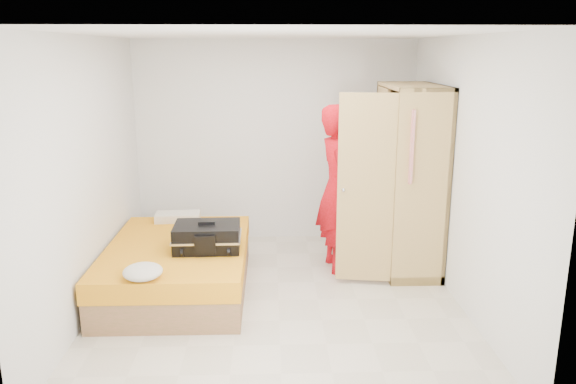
{
  "coord_description": "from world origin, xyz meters",
  "views": [
    {
      "loc": [
        -0.07,
        -5.24,
        2.47
      ],
      "look_at": [
        0.11,
        0.52,
        1.0
      ],
      "focal_mm": 35.0,
      "sensor_mm": 36.0,
      "label": 1
    }
  ],
  "objects_px": {
    "suitcase": "(207,237)",
    "round_cushion": "(143,272)",
    "person": "(337,189)",
    "bed": "(178,267)",
    "wardrobe": "(405,184)"
  },
  "relations": [
    {
      "from": "bed",
      "to": "person",
      "type": "bearing_deg",
      "value": 18.11
    },
    {
      "from": "wardrobe",
      "to": "round_cushion",
      "type": "bearing_deg",
      "value": -151.42
    },
    {
      "from": "suitcase",
      "to": "person",
      "type": "bearing_deg",
      "value": 25.79
    },
    {
      "from": "bed",
      "to": "round_cushion",
      "type": "distance_m",
      "value": 0.96
    },
    {
      "from": "bed",
      "to": "wardrobe",
      "type": "distance_m",
      "value": 2.67
    },
    {
      "from": "bed",
      "to": "wardrobe",
      "type": "xyz_separation_m",
      "value": [
        2.5,
        0.56,
        0.75
      ]
    },
    {
      "from": "person",
      "to": "round_cushion",
      "type": "xyz_separation_m",
      "value": [
        -1.89,
        -1.46,
        -0.38
      ]
    },
    {
      "from": "person",
      "to": "round_cushion",
      "type": "distance_m",
      "value": 2.41
    },
    {
      "from": "bed",
      "to": "suitcase",
      "type": "height_order",
      "value": "suitcase"
    },
    {
      "from": "wardrobe",
      "to": "suitcase",
      "type": "distance_m",
      "value": 2.31
    },
    {
      "from": "wardrobe",
      "to": "round_cushion",
      "type": "distance_m",
      "value": 3.06
    },
    {
      "from": "wardrobe",
      "to": "round_cushion",
      "type": "xyz_separation_m",
      "value": [
        -2.66,
        -1.45,
        -0.43
      ]
    },
    {
      "from": "bed",
      "to": "wardrobe",
      "type": "height_order",
      "value": "wardrobe"
    },
    {
      "from": "round_cushion",
      "to": "bed",
      "type": "bearing_deg",
      "value": 80.12
    },
    {
      "from": "suitcase",
      "to": "round_cushion",
      "type": "relative_size",
      "value": 1.95
    }
  ]
}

